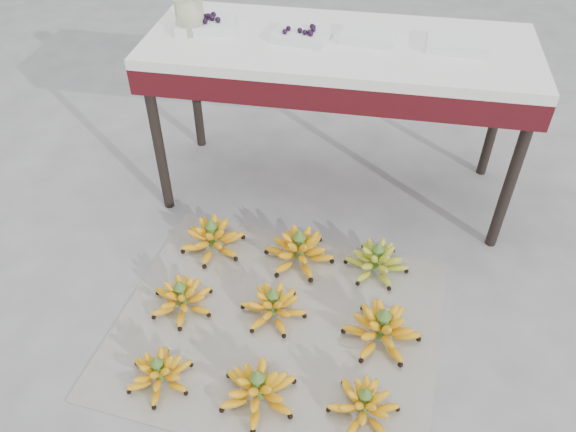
% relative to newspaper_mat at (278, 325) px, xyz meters
% --- Properties ---
extents(ground, '(60.00, 60.00, 0.00)m').
position_rel_newspaper_mat_xyz_m(ground, '(0.01, 0.02, -0.00)').
color(ground, slate).
rests_on(ground, ground).
extents(newspaper_mat, '(1.35, 1.17, 0.01)m').
position_rel_newspaper_mat_xyz_m(newspaper_mat, '(0.00, 0.00, 0.00)').
color(newspaper_mat, white).
rests_on(newspaper_mat, ground).
extents(bunch_front_left, '(0.30, 0.30, 0.15)m').
position_rel_newspaper_mat_xyz_m(bunch_front_left, '(-0.37, -0.32, 0.05)').
color(bunch_front_left, '#E4AA03').
rests_on(bunch_front_left, newspaper_mat).
extents(bunch_front_center, '(0.35, 0.35, 0.17)m').
position_rel_newspaper_mat_xyz_m(bunch_front_center, '(-0.01, -0.33, 0.06)').
color(bunch_front_center, '#E4AA03').
rests_on(bunch_front_center, newspaper_mat).
extents(bunch_front_right, '(0.26, 0.26, 0.15)m').
position_rel_newspaper_mat_xyz_m(bunch_front_right, '(0.36, -0.32, 0.05)').
color(bunch_front_right, '#E4AA03').
rests_on(bunch_front_right, newspaper_mat).
extents(bunch_mid_left, '(0.33, 0.33, 0.16)m').
position_rel_newspaper_mat_xyz_m(bunch_mid_left, '(-0.40, 0.02, 0.06)').
color(bunch_mid_left, '#E4AA03').
rests_on(bunch_mid_left, newspaper_mat).
extents(bunch_mid_center, '(0.30, 0.30, 0.16)m').
position_rel_newspaper_mat_xyz_m(bunch_mid_center, '(-0.03, 0.05, 0.06)').
color(bunch_mid_center, '#E4AA03').
rests_on(bunch_mid_center, newspaper_mat).
extents(bunch_mid_right, '(0.36, 0.36, 0.18)m').
position_rel_newspaper_mat_xyz_m(bunch_mid_right, '(0.40, 0.00, 0.06)').
color(bunch_mid_right, '#E4AA03').
rests_on(bunch_mid_right, newspaper_mat).
extents(bunch_back_left, '(0.30, 0.30, 0.17)m').
position_rel_newspaper_mat_xyz_m(bunch_back_left, '(-0.37, 0.37, 0.06)').
color(bunch_back_left, '#E4AA03').
rests_on(bunch_back_left, newspaper_mat).
extents(bunch_back_center, '(0.36, 0.36, 0.18)m').
position_rel_newspaper_mat_xyz_m(bunch_back_center, '(0.03, 0.36, 0.07)').
color(bunch_back_center, '#E4AA03').
rests_on(bunch_back_center, newspaper_mat).
extents(bunch_back_right, '(0.30, 0.30, 0.16)m').
position_rel_newspaper_mat_xyz_m(bunch_back_right, '(0.36, 0.37, 0.06)').
color(bunch_back_right, '#8AA530').
rests_on(bunch_back_right, newspaper_mat).
extents(vendor_table, '(1.65, 0.66, 0.79)m').
position_rel_newspaper_mat_xyz_m(vendor_table, '(0.10, 0.91, 0.70)').
color(vendor_table, black).
rests_on(vendor_table, ground).
extents(tray_far_left, '(0.29, 0.24, 0.07)m').
position_rel_newspaper_mat_xyz_m(tray_far_left, '(-0.48, 0.93, 0.81)').
color(tray_far_left, silver).
rests_on(tray_far_left, vendor_table).
extents(tray_left, '(0.25, 0.20, 0.06)m').
position_rel_newspaper_mat_xyz_m(tray_left, '(-0.06, 0.89, 0.81)').
color(tray_left, silver).
rests_on(tray_left, vendor_table).
extents(tray_right, '(0.24, 0.18, 0.04)m').
position_rel_newspaper_mat_xyz_m(tray_right, '(0.22, 0.93, 0.81)').
color(tray_right, silver).
rests_on(tray_right, vendor_table).
extents(tray_far_right, '(0.25, 0.18, 0.04)m').
position_rel_newspaper_mat_xyz_m(tray_far_right, '(0.58, 0.92, 0.81)').
color(tray_far_right, silver).
rests_on(tray_far_right, vendor_table).
extents(glass_jar, '(0.13, 0.13, 0.15)m').
position_rel_newspaper_mat_xyz_m(glass_jar, '(-0.54, 0.88, 0.87)').
color(glass_jar, '#E0EFBE').
rests_on(glass_jar, vendor_table).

